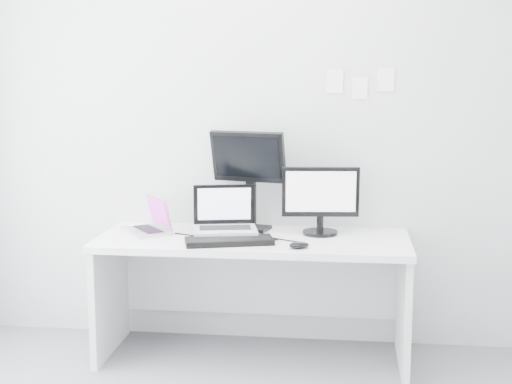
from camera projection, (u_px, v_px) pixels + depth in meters
back_wall at (260, 126)px, 4.55m from camera, size 3.60×0.00×3.60m
desk at (253, 298)px, 4.36m from camera, size 1.80×0.70×0.73m
macbook at (146, 214)px, 4.42m from camera, size 0.36×0.37×0.22m
speaker at (212, 216)px, 4.53m from camera, size 0.10×0.10×0.16m
dell_laptop at (225, 211)px, 4.29m from camera, size 0.41×0.35×0.30m
rear_monitor at (249, 179)px, 4.47m from camera, size 0.48×0.26×0.62m
samsung_monitor at (321, 200)px, 4.36m from camera, size 0.47×0.25×0.41m
keyboard at (229, 241)px, 4.14m from camera, size 0.52×0.30×0.03m
mouse at (299, 245)px, 4.03m from camera, size 0.13×0.11×0.04m
wall_note_0 at (335, 81)px, 4.45m from camera, size 0.10×0.00×0.14m
wall_note_1 at (360, 88)px, 4.43m from camera, size 0.09×0.00×0.13m
wall_note_2 at (386, 80)px, 4.41m from camera, size 0.10×0.00×0.14m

